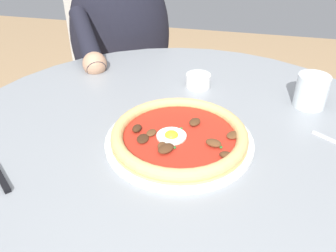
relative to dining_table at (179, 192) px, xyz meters
The scene contains 6 objects.
dining_table is the anchor object (origin of this frame).
pizza_on_plate 0.16m from the dining_table, 23.26° to the left, with size 0.30×0.30×0.03m.
water_glass 0.39m from the dining_table, 127.31° to the left, with size 0.07×0.07×0.08m.
ramekin_capers 0.30m from the dining_table, behind, with size 0.06×0.06×0.03m.
diner_person 0.71m from the dining_table, 151.01° to the right, with size 0.58×0.43×1.19m.
cafe_chair_diner 0.85m from the dining_table, 151.14° to the right, with size 0.56×0.56×0.83m.
Camera 1 is at (0.58, 0.10, 1.18)m, focal length 37.59 mm.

